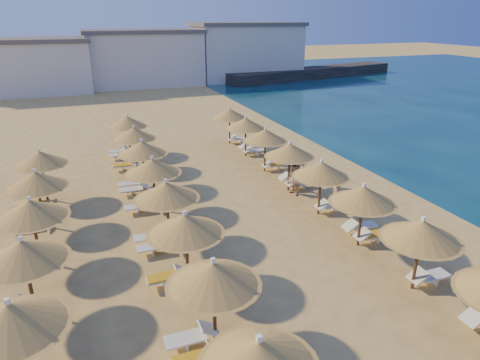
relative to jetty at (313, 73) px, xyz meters
name	(u,v)px	position (x,y,z in m)	size (l,w,h in m)	color
ground	(258,242)	(-28.06, -44.33, -0.75)	(220.00, 220.00, 0.00)	#DAB65F
jetty	(313,73)	(0.00, 0.00, 0.00)	(30.00, 4.00, 1.50)	black
hotel_blocks	(154,57)	(-24.16, 1.47, 2.95)	(45.57, 10.51, 8.10)	silver
parasol_row_east	(341,182)	(-24.20, -44.45, 1.51)	(2.78, 32.18, 2.82)	brown
parasol_row_west	(175,207)	(-31.57, -44.45, 1.51)	(2.78, 32.18, 2.82)	brown
parasol_row_inland	(27,229)	(-36.70, -44.45, 1.51)	(2.78, 19.12, 2.82)	brown
loungers	(226,243)	(-29.57, -44.55, -0.41)	(15.50, 29.99, 0.66)	white
beachgoer_c	(296,166)	(-23.03, -38.19, 0.09)	(0.99, 0.41, 1.68)	tan
beachgoer_a	(336,192)	(-22.90, -42.30, 0.01)	(0.55, 0.36, 1.52)	tan
beachgoer_b	(295,180)	(-24.23, -40.30, 0.09)	(0.82, 0.64, 1.69)	tan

